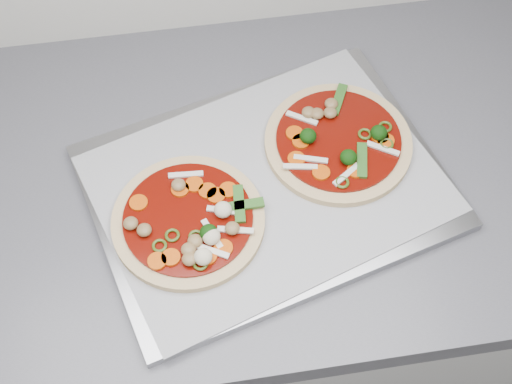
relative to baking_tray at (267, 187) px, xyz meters
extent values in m
cube|color=silver|center=(0.32, 0.04, -0.48)|extent=(3.60, 0.60, 0.86)
cube|color=#5A5961|center=(0.32, 0.04, -0.03)|extent=(3.60, 0.60, 0.04)
cube|color=gray|center=(0.00, 0.00, 0.00)|extent=(0.55, 0.47, 0.02)
cube|color=#9C9BA0|center=(0.00, 0.00, 0.01)|extent=(0.54, 0.46, 0.00)
cylinder|color=tan|center=(-0.11, -0.05, 0.02)|extent=(0.22, 0.22, 0.01)
cylinder|color=#5E1000|center=(-0.11, -0.05, 0.02)|extent=(0.18, 0.18, 0.00)
cylinder|color=#CD590C|center=(-0.16, -0.11, 0.03)|extent=(0.04, 0.04, 0.00)
ellipsoid|color=beige|center=(-0.09, -0.09, 0.03)|extent=(0.02, 0.02, 0.02)
ellipsoid|color=olive|center=(-0.06, -0.08, 0.03)|extent=(0.02, 0.02, 0.01)
cylinder|color=#CD590C|center=(-0.14, -0.10, 0.03)|extent=(0.03, 0.03, 0.00)
cylinder|color=#CD590C|center=(-0.06, -0.01, 0.03)|extent=(0.03, 0.03, 0.00)
ellipsoid|color=olive|center=(-0.17, -0.06, 0.03)|extent=(0.03, 0.03, 0.01)
ellipsoid|color=beige|center=(-0.10, -0.11, 0.03)|extent=(0.03, 0.03, 0.02)
cube|color=silver|center=(-0.09, -0.08, 0.03)|extent=(0.03, 0.05, 0.00)
cylinder|color=#CD590C|center=(-0.10, -0.11, 0.03)|extent=(0.03, 0.03, 0.00)
torus|color=#364C14|center=(-0.11, -0.08, 0.03)|extent=(0.03, 0.03, 0.00)
cube|color=silver|center=(-0.09, -0.10, 0.03)|extent=(0.05, 0.03, 0.00)
ellipsoid|color=olive|center=(-0.12, -0.10, 0.03)|extent=(0.02, 0.02, 0.01)
torus|color=#364C14|center=(-0.14, -0.07, 0.03)|extent=(0.03, 0.03, 0.00)
cylinder|color=#CD590C|center=(-0.18, -0.02, 0.03)|extent=(0.04, 0.04, 0.00)
cube|color=silver|center=(-0.07, -0.05, 0.03)|extent=(0.05, 0.02, 0.00)
ellipsoid|color=beige|center=(-0.07, -0.05, 0.03)|extent=(0.03, 0.03, 0.02)
cylinder|color=#CD590C|center=(-0.08, -0.01, 0.03)|extent=(0.04, 0.04, 0.00)
cylinder|color=#CD590C|center=(-0.10, 0.00, 0.03)|extent=(0.03, 0.03, 0.00)
ellipsoid|color=#0F390B|center=(-0.09, -0.08, 0.03)|extent=(0.03, 0.03, 0.02)
cube|color=#356524|center=(-0.04, -0.04, 0.03)|extent=(0.02, 0.06, 0.00)
torus|color=#364C14|center=(-0.16, -0.08, 0.03)|extent=(0.02, 0.02, 0.00)
ellipsoid|color=olive|center=(-0.11, -0.09, 0.03)|extent=(0.03, 0.03, 0.01)
cube|color=silver|center=(-0.11, 0.02, 0.03)|extent=(0.05, 0.01, 0.00)
ellipsoid|color=olive|center=(-0.12, -0.11, 0.03)|extent=(0.02, 0.02, 0.01)
cube|color=silver|center=(-0.05, -0.08, 0.03)|extent=(0.05, 0.02, 0.00)
ellipsoid|color=olive|center=(-0.19, -0.05, 0.03)|extent=(0.02, 0.02, 0.01)
torus|color=#364C14|center=(-0.11, -0.12, 0.03)|extent=(0.02, 0.02, 0.00)
cylinder|color=#CD590C|center=(-0.07, -0.10, 0.03)|extent=(0.03, 0.03, 0.00)
cylinder|color=#CD590C|center=(-0.07, -0.02, 0.03)|extent=(0.03, 0.03, 0.00)
cylinder|color=#CD590C|center=(-0.12, 0.00, 0.03)|extent=(0.03, 0.03, 0.00)
cube|color=#356524|center=(-0.04, -0.04, 0.03)|extent=(0.06, 0.02, 0.00)
ellipsoid|color=olive|center=(-0.12, 0.00, 0.03)|extent=(0.02, 0.02, 0.01)
cylinder|color=tan|center=(0.11, 0.05, 0.02)|extent=(0.26, 0.26, 0.01)
cylinder|color=#5E1000|center=(0.11, 0.05, 0.02)|extent=(0.22, 0.22, 0.00)
ellipsoid|color=#0F390B|center=(0.11, 0.01, 0.04)|extent=(0.03, 0.03, 0.02)
torus|color=#364C14|center=(0.10, -0.03, 0.03)|extent=(0.02, 0.02, 0.00)
ellipsoid|color=olive|center=(0.09, 0.09, 0.03)|extent=(0.03, 0.03, 0.01)
torus|color=#364C14|center=(0.18, 0.03, 0.03)|extent=(0.03, 0.03, 0.00)
ellipsoid|color=#0F390B|center=(0.07, 0.05, 0.04)|extent=(0.03, 0.03, 0.02)
cylinder|color=#CD590C|center=(0.04, 0.02, 0.03)|extent=(0.03, 0.03, 0.00)
cylinder|color=#CD590C|center=(0.17, 0.04, 0.03)|extent=(0.03, 0.03, 0.00)
cube|color=silver|center=(0.11, -0.01, 0.03)|extent=(0.04, 0.03, 0.00)
cube|color=#356524|center=(0.13, 0.01, 0.03)|extent=(0.03, 0.06, 0.00)
cylinder|color=#CD590C|center=(0.05, 0.07, 0.03)|extent=(0.04, 0.04, 0.00)
torus|color=#364C14|center=(0.18, 0.06, 0.03)|extent=(0.02, 0.02, 0.00)
cylinder|color=#CD590C|center=(0.06, 0.05, 0.03)|extent=(0.03, 0.03, 0.00)
torus|color=#364C14|center=(0.15, 0.05, 0.03)|extent=(0.03, 0.03, 0.00)
cube|color=#356524|center=(0.13, 0.12, 0.03)|extent=(0.04, 0.06, 0.00)
cube|color=silver|center=(0.17, 0.02, 0.03)|extent=(0.04, 0.03, 0.00)
cube|color=silver|center=(0.05, 0.01, 0.03)|extent=(0.05, 0.02, 0.00)
ellipsoid|color=#0F390B|center=(0.17, 0.04, 0.04)|extent=(0.03, 0.03, 0.02)
ellipsoid|color=olive|center=(0.11, 0.09, 0.03)|extent=(0.02, 0.02, 0.01)
cube|color=silver|center=(0.07, 0.09, 0.03)|extent=(0.04, 0.03, 0.00)
cylinder|color=#CD590C|center=(0.12, -0.01, 0.03)|extent=(0.03, 0.03, 0.00)
cylinder|color=#CD590C|center=(0.18, 0.03, 0.03)|extent=(0.04, 0.04, 0.00)
cylinder|color=#CD590C|center=(0.07, -0.01, 0.03)|extent=(0.04, 0.04, 0.00)
ellipsoid|color=olive|center=(0.11, 0.11, 0.03)|extent=(0.03, 0.03, 0.01)
cube|color=silver|center=(0.06, 0.02, 0.03)|extent=(0.05, 0.02, 0.00)
ellipsoid|color=olive|center=(0.08, 0.10, 0.03)|extent=(0.03, 0.03, 0.01)
camera|label=1|loc=(-0.10, -0.53, 0.84)|focal=50.00mm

